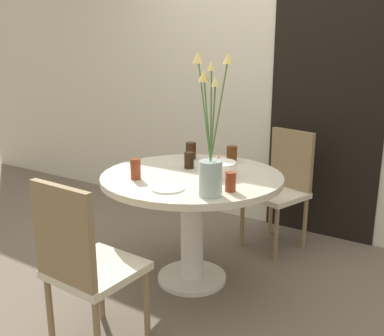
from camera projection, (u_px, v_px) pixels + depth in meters
The scene contains 14 objects.
ground_plane at pixel (192, 279), 2.87m from camera, with size 16.00×16.00×0.00m, color #6B5B4C.
wall_back at pixel (275, 75), 3.56m from camera, with size 8.00×0.05×2.60m.
doorway_panel at pixel (325, 112), 3.36m from camera, with size 0.90×0.01×2.05m.
dining_table at pixel (192, 197), 2.72m from camera, with size 1.14×1.14×0.73m.
chair_far_back at pixel (282, 182), 3.29m from camera, with size 0.50×0.50×0.91m.
chair_left_flank at pixel (83, 260), 2.03m from camera, with size 0.41×0.41×0.91m.
birthday_cake at pixel (218, 169), 2.64m from camera, with size 0.22×0.22×0.13m.
flower_vase at pixel (210, 155), 2.23m from camera, with size 0.23×0.22×0.74m.
side_plate at pixel (168, 188), 2.37m from camera, with size 0.19×0.19×0.01m.
drink_glass_0 at pixel (230, 182), 2.33m from camera, with size 0.06×0.06×0.11m.
drink_glass_1 at pixel (189, 160), 2.81m from camera, with size 0.06×0.06×0.11m.
drink_glass_2 at pixel (136, 169), 2.56m from camera, with size 0.06×0.06×0.13m.
drink_glass_3 at pixel (191, 151), 3.08m from camera, with size 0.07×0.07×0.12m.
drink_glass_4 at pixel (232, 154), 2.99m from camera, with size 0.07×0.07×0.11m.
Camera 1 is at (1.42, -2.16, 1.45)m, focal length 40.00 mm.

